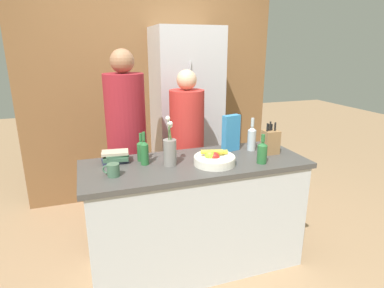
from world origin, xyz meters
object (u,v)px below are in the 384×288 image
at_px(refrigerator, 186,119).
at_px(coffee_mug, 113,170).
at_px(bottle_water, 141,150).
at_px(person_in_blue, 187,143).
at_px(cereal_box, 231,133).
at_px(flower_vase, 170,150).
at_px(bottle_oil, 252,138).
at_px(knife_block, 271,142).
at_px(fruit_bowl, 214,159).
at_px(book_stack, 116,157).
at_px(person_at_sink, 127,137).
at_px(bottle_vinegar, 262,152).
at_px(bottle_wine, 144,152).

xyz_separation_m(refrigerator, coffee_mug, (-0.94, -1.28, -0.03)).
bearing_deg(coffee_mug, bottle_water, 46.15).
relative_size(refrigerator, person_in_blue, 1.25).
height_order(cereal_box, person_in_blue, person_in_blue).
xyz_separation_m(flower_vase, bottle_water, (-0.18, 0.17, -0.03)).
bearing_deg(refrigerator, bottle_oil, -76.90).
relative_size(cereal_box, bottle_water, 1.39).
xyz_separation_m(flower_vase, cereal_box, (0.59, 0.18, 0.04)).
height_order(knife_block, cereal_box, cereal_box).
xyz_separation_m(fruit_bowl, book_stack, (-0.70, 0.28, 0.00)).
relative_size(flower_vase, person_at_sink, 0.22).
height_order(fruit_bowl, knife_block, knife_block).
xyz_separation_m(bottle_vinegar, person_at_sink, (-0.91, 0.80, -0.01)).
distance_m(knife_block, cereal_box, 0.33).
relative_size(book_stack, bottle_water, 0.95).
bearing_deg(bottle_water, book_stack, 172.90).
bearing_deg(flower_vase, bottle_vinegar, -14.90).
relative_size(refrigerator, bottle_water, 8.89).
bearing_deg(knife_block, book_stack, 171.20).
relative_size(bottle_vinegar, bottle_wine, 0.90).
height_order(fruit_bowl, bottle_wine, bottle_wine).
bearing_deg(person_in_blue, person_at_sink, -179.54).
bearing_deg(person_in_blue, coffee_mug, -134.61).
xyz_separation_m(cereal_box, person_in_blue, (-0.26, 0.41, -0.18)).
distance_m(bottle_oil, bottle_wine, 0.94).
height_order(coffee_mug, person_at_sink, person_at_sink).
bearing_deg(flower_vase, book_stack, 152.74).
relative_size(coffee_mug, bottle_oil, 0.41).
relative_size(bottle_oil, person_at_sink, 0.16).
relative_size(refrigerator, fruit_bowl, 6.27).
distance_m(coffee_mug, person_at_sink, 0.73).
bearing_deg(refrigerator, book_stack, -131.64).
bearing_deg(person_at_sink, coffee_mug, -101.42).
bearing_deg(flower_vase, refrigerator, 66.95).
height_order(flower_vase, person_in_blue, person_in_blue).
xyz_separation_m(cereal_box, coffee_mug, (-1.01, -0.26, -0.11)).
height_order(refrigerator, fruit_bowl, refrigerator).
bearing_deg(cereal_box, book_stack, 179.02).
distance_m(coffee_mug, person_in_blue, 1.01).
distance_m(refrigerator, knife_block, 1.25).
height_order(coffee_mug, person_in_blue, person_in_blue).
xyz_separation_m(bottle_wine, bottle_water, (-0.01, 0.09, -0.01)).
bearing_deg(bottle_water, bottle_vinegar, -22.23).
relative_size(fruit_bowl, person_at_sink, 0.18).
bearing_deg(refrigerator, bottle_wine, -121.52).
bearing_deg(cereal_box, bottle_vinegar, -75.60).
xyz_separation_m(fruit_bowl, knife_block, (0.54, 0.09, 0.06)).
height_order(bottle_oil, bottle_wine, bottle_oil).
bearing_deg(knife_block, bottle_wine, 175.86).
bearing_deg(bottle_water, bottle_oil, -2.46).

